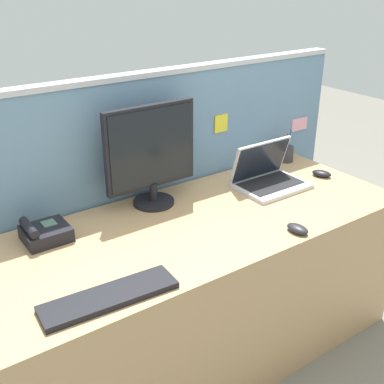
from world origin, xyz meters
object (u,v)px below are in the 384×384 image
(laptop, at_px, (267,176))
(pen_cup, at_px, (286,154))
(computer_mouse_left_hand, at_px, (322,174))
(desktop_monitor, at_px, (151,153))
(computer_mouse_right_hand, at_px, (298,229))
(desk_phone, at_px, (44,233))
(keyboard_main, at_px, (109,297))

(laptop, relative_size, pen_cup, 1.86)
(pen_cup, bearing_deg, computer_mouse_left_hand, -91.15)
(desktop_monitor, relative_size, laptop, 1.36)
(computer_mouse_right_hand, relative_size, pen_cup, 0.55)
(computer_mouse_left_hand, relative_size, pen_cup, 0.55)
(desktop_monitor, bearing_deg, computer_mouse_right_hand, -59.07)
(desk_phone, xyz_separation_m, computer_mouse_left_hand, (1.40, -0.19, -0.02))
(pen_cup, bearing_deg, computer_mouse_right_hand, -131.68)
(computer_mouse_left_hand, bearing_deg, pen_cup, 66.70)
(computer_mouse_right_hand, bearing_deg, laptop, 58.15)
(computer_mouse_left_hand, distance_m, pen_cup, 0.26)
(laptop, height_order, computer_mouse_left_hand, laptop)
(pen_cup, bearing_deg, keyboard_main, -157.65)
(desktop_monitor, xyz_separation_m, laptop, (0.57, -0.16, -0.19))
(keyboard_main, height_order, computer_mouse_right_hand, computer_mouse_right_hand)
(desk_phone, xyz_separation_m, pen_cup, (1.41, 0.07, 0.01))
(laptop, bearing_deg, keyboard_main, -160.16)
(desktop_monitor, distance_m, pen_cup, 0.91)
(desk_phone, relative_size, keyboard_main, 0.39)
(laptop, height_order, desk_phone, laptop)
(desk_phone, bearing_deg, computer_mouse_right_hand, -31.49)
(computer_mouse_right_hand, bearing_deg, pen_cup, 44.07)
(pen_cup, bearing_deg, desk_phone, -177.19)
(desk_phone, bearing_deg, desktop_monitor, 4.73)
(computer_mouse_right_hand, height_order, computer_mouse_left_hand, same)
(laptop, distance_m, desk_phone, 1.10)
(desk_phone, relative_size, computer_mouse_right_hand, 1.76)
(laptop, xyz_separation_m, computer_mouse_right_hand, (-0.22, -0.42, -0.04))
(desktop_monitor, distance_m, desk_phone, 0.57)
(computer_mouse_left_hand, bearing_deg, computer_mouse_right_hand, -169.55)
(desktop_monitor, xyz_separation_m, computer_mouse_left_hand, (0.88, -0.24, -0.23))
(keyboard_main, bearing_deg, laptop, 23.66)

